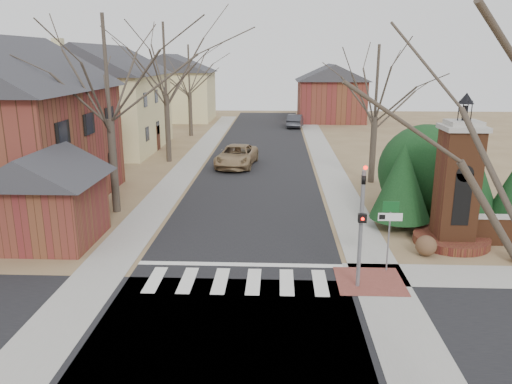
# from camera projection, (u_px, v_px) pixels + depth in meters

# --- Properties ---
(ground) EXTENTS (120.00, 120.00, 0.00)m
(ground) POSITION_uv_depth(u_px,v_px,m) (235.00, 292.00, 17.27)
(ground) COLOR brown
(ground) RESTS_ON ground
(main_street) EXTENTS (8.00, 70.00, 0.01)m
(main_street) POSITION_uv_depth(u_px,v_px,m) (259.00, 162.00, 38.48)
(main_street) COLOR black
(main_street) RESTS_ON ground
(cross_street) EXTENTS (120.00, 8.00, 0.01)m
(cross_street) POSITION_uv_depth(u_px,v_px,m) (226.00, 339.00, 14.38)
(cross_street) COLOR black
(cross_street) RESTS_ON ground
(crosswalk_zone) EXTENTS (8.00, 2.20, 0.02)m
(crosswalk_zone) POSITION_uv_depth(u_px,v_px,m) (237.00, 281.00, 18.04)
(crosswalk_zone) COLOR silver
(crosswalk_zone) RESTS_ON ground
(stop_bar) EXTENTS (8.00, 0.35, 0.02)m
(stop_bar) POSITION_uv_depth(u_px,v_px,m) (240.00, 265.00, 19.48)
(stop_bar) COLOR silver
(stop_bar) RESTS_ON ground
(sidewalk_right_main) EXTENTS (2.00, 60.00, 0.02)m
(sidewalk_right_main) POSITION_uv_depth(u_px,v_px,m) (327.00, 163.00, 38.26)
(sidewalk_right_main) COLOR gray
(sidewalk_right_main) RESTS_ON ground
(sidewalk_left) EXTENTS (2.00, 60.00, 0.02)m
(sidewalk_left) POSITION_uv_depth(u_px,v_px,m) (192.00, 161.00, 38.70)
(sidewalk_left) COLOR gray
(sidewalk_left) RESTS_ON ground
(curb_apron) EXTENTS (2.40, 2.40, 0.02)m
(curb_apron) POSITION_uv_depth(u_px,v_px,m) (370.00, 281.00, 18.03)
(curb_apron) COLOR brown
(curb_apron) RESTS_ON ground
(traffic_signal_pole) EXTENTS (0.28, 0.41, 4.50)m
(traffic_signal_pole) POSITION_uv_depth(u_px,v_px,m) (362.00, 217.00, 16.96)
(traffic_signal_pole) COLOR slate
(traffic_signal_pole) RESTS_ON ground
(sign_post) EXTENTS (0.90, 0.07, 2.75)m
(sign_post) POSITION_uv_depth(u_px,v_px,m) (390.00, 222.00, 18.44)
(sign_post) COLOR slate
(sign_post) RESTS_ON ground
(brick_gate_monument) EXTENTS (3.20, 3.20, 6.47)m
(brick_gate_monument) POSITION_uv_depth(u_px,v_px,m) (456.00, 196.00, 21.14)
(brick_gate_monument) COLOR brown
(brick_gate_monument) RESTS_ON ground
(house_brick_left) EXTENTS (9.80, 11.80, 9.42)m
(house_brick_left) POSITION_uv_depth(u_px,v_px,m) (4.00, 120.00, 26.23)
(house_brick_left) COLOR brown
(house_brick_left) RESTS_ON ground
(house_stucco_left) EXTENTS (9.80, 12.80, 9.28)m
(house_stucco_left) POSITION_uv_depth(u_px,v_px,m) (104.00, 96.00, 42.66)
(house_stucco_left) COLOR beige
(house_stucco_left) RESTS_ON ground
(garage_left) EXTENTS (4.80, 4.80, 4.29)m
(garage_left) POSITION_uv_depth(u_px,v_px,m) (46.00, 192.00, 21.37)
(garage_left) COLOR brown
(garage_left) RESTS_ON ground
(house_distant_left) EXTENTS (10.80, 8.80, 8.53)m
(house_distant_left) POSITION_uv_depth(u_px,v_px,m) (172.00, 86.00, 62.93)
(house_distant_left) COLOR beige
(house_distant_left) RESTS_ON ground
(house_distant_right) EXTENTS (8.80, 8.80, 7.30)m
(house_distant_right) POSITION_uv_depth(u_px,v_px,m) (331.00, 92.00, 62.24)
(house_distant_right) COLOR brown
(house_distant_right) RESTS_ON ground
(evergreen_near) EXTENTS (2.80, 2.80, 4.10)m
(evergreen_near) POSITION_uv_depth(u_px,v_px,m) (402.00, 181.00, 23.11)
(evergreen_near) COLOR #473D33
(evergreen_near) RESTS_ON ground
(evergreen_mid) EXTENTS (3.40, 3.40, 4.70)m
(evergreen_mid) POSITION_uv_depth(u_px,v_px,m) (466.00, 170.00, 24.05)
(evergreen_mid) COLOR #473D33
(evergreen_mid) RESTS_ON ground
(evergreen_mass) EXTENTS (4.80, 4.80, 4.80)m
(evergreen_mass) POSITION_uv_depth(u_px,v_px,m) (426.00, 168.00, 25.42)
(evergreen_mass) COLOR black
(evergreen_mass) RESTS_ON ground
(bare_tree_0) EXTENTS (8.05, 8.05, 11.15)m
(bare_tree_0) POSITION_uv_depth(u_px,v_px,m) (105.00, 60.00, 24.22)
(bare_tree_0) COLOR #473D33
(bare_tree_0) RESTS_ON ground
(bare_tree_1) EXTENTS (8.40, 8.40, 11.64)m
(bare_tree_1) POSITION_uv_depth(u_px,v_px,m) (164.00, 54.00, 36.67)
(bare_tree_1) COLOR #473D33
(bare_tree_1) RESTS_ON ground
(bare_tree_2) EXTENTS (7.35, 7.35, 10.19)m
(bare_tree_2) POSITION_uv_depth(u_px,v_px,m) (189.00, 65.00, 49.48)
(bare_tree_2) COLOR #473D33
(bare_tree_2) RESTS_ON ground
(bare_tree_3) EXTENTS (7.00, 7.00, 9.70)m
(bare_tree_3) POSITION_uv_depth(u_px,v_px,m) (377.00, 76.00, 30.62)
(bare_tree_3) COLOR #473D33
(bare_tree_3) RESTS_ON ground
(pickup_truck) EXTENTS (3.14, 5.82, 1.55)m
(pickup_truck) POSITION_uv_depth(u_px,v_px,m) (237.00, 156.00, 36.81)
(pickup_truck) COLOR #91754F
(pickup_truck) RESTS_ON ground
(distant_car) EXTENTS (2.12, 4.71, 1.50)m
(distant_car) POSITION_uv_depth(u_px,v_px,m) (295.00, 121.00, 57.25)
(distant_car) COLOR #33353B
(distant_car) RESTS_ON ground
(dry_shrub_left) EXTENTS (0.85, 0.85, 0.85)m
(dry_shrub_left) POSITION_uv_depth(u_px,v_px,m) (426.00, 246.00, 20.30)
(dry_shrub_left) COLOR brown
(dry_shrub_left) RESTS_ON ground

